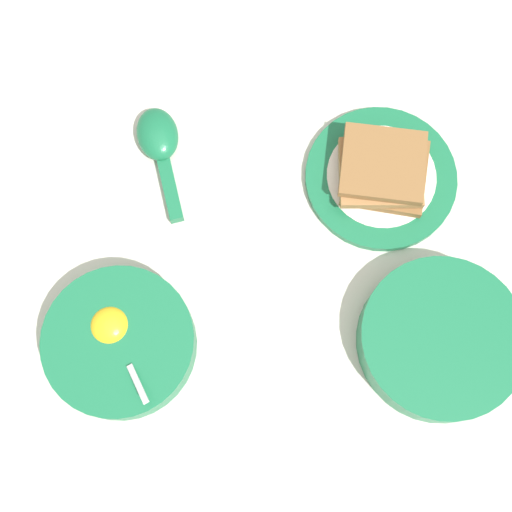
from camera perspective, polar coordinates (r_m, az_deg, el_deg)
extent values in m
plane|color=beige|center=(0.89, 3.41, -2.27)|extent=(3.00, 3.00, 0.00)
cylinder|color=#196B42|center=(0.87, -10.79, -6.85)|extent=(0.18, 0.18, 0.05)
cylinder|color=white|center=(0.87, -10.83, -6.82)|extent=(0.15, 0.15, 0.02)
ellipsoid|color=yellow|center=(0.86, -11.65, -5.27)|extent=(0.05, 0.05, 0.03)
ellipsoid|color=yellow|center=(0.86, -11.53, -5.58)|extent=(0.04, 0.04, 0.02)
cylinder|color=black|center=(0.85, -9.96, -7.35)|extent=(0.04, 0.04, 0.00)
ellipsoid|color=silver|center=(0.85, -10.47, -7.75)|extent=(0.03, 0.02, 0.01)
cube|color=silver|center=(0.82, -9.44, -10.04)|extent=(0.02, 0.05, 0.03)
cylinder|color=#196B42|center=(0.94, 9.95, 6.19)|extent=(0.20, 0.20, 0.01)
cylinder|color=white|center=(0.94, 10.01, 6.34)|extent=(0.14, 0.14, 0.00)
cube|color=brown|center=(0.93, 10.27, 6.56)|extent=(0.14, 0.14, 0.01)
cube|color=#9E7042|center=(0.92, 9.94, 6.59)|extent=(0.12, 0.12, 0.01)
cube|color=brown|center=(0.91, 10.14, 7.27)|extent=(0.13, 0.13, 0.01)
ellipsoid|color=#196B42|center=(0.95, -7.89, 9.62)|extent=(0.06, 0.08, 0.03)
cube|color=#196B42|center=(0.93, -6.89, 5.36)|extent=(0.02, 0.09, 0.02)
cylinder|color=#196B42|center=(0.88, 14.50, -6.48)|extent=(0.19, 0.19, 0.05)
cylinder|color=white|center=(0.87, 14.73, -6.33)|extent=(0.16, 0.16, 0.01)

